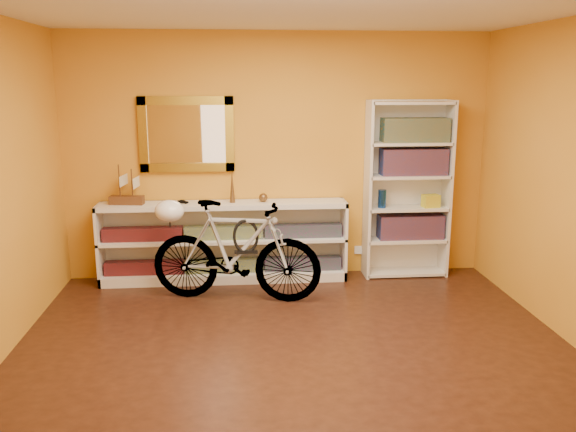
{
  "coord_description": "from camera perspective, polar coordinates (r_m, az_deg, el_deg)",
  "views": [
    {
      "loc": [
        -0.43,
        -4.32,
        2.11
      ],
      "look_at": [
        0.0,
        0.7,
        0.95
      ],
      "focal_mm": 37.2,
      "sensor_mm": 36.0,
      "label": 1
    }
  ],
  "objects": [
    {
      "name": "u_lock",
      "position": [
        5.71,
        -4.06,
        -1.96
      ],
      "size": [
        0.25,
        0.03,
        0.25
      ],
      "primitive_type": "torus",
      "rotation": [
        1.57,
        0.0,
        0.0
      ],
      "color": "black",
      "rests_on": "bicycle"
    },
    {
      "name": "cd_row_lower",
      "position": [
        6.42,
        -6.08,
        -4.71
      ],
      "size": [
        2.5,
        0.13,
        0.14
      ],
      "primitive_type": "cube",
      "color": "black",
      "rests_on": "console_unit"
    },
    {
      "name": "toy_car",
      "position": [
        6.29,
        -10.0,
        1.21
      ],
      "size": [
        0.0,
        0.0,
        0.0
      ],
      "primitive_type": "imported",
      "rotation": [
        0.0,
        0.0,
        1.22
      ],
      "color": "black",
      "rests_on": "console_unit"
    },
    {
      "name": "model_ship",
      "position": [
        6.33,
        -15.24,
        2.92
      ],
      "size": [
        0.36,
        0.18,
        0.41
      ],
      "primitive_type": null,
      "rotation": [
        0.0,
        0.0,
        -0.14
      ],
      "color": "#472813",
      "rests_on": "console_unit"
    },
    {
      "name": "floor",
      "position": [
        4.83,
        0.73,
        -13.0
      ],
      "size": [
        4.5,
        4.0,
        0.01
      ],
      "primitive_type": "cube",
      "color": "black",
      "rests_on": "ground"
    },
    {
      "name": "gilt_mirror",
      "position": [
        6.33,
        -9.67,
        7.7
      ],
      "size": [
        0.98,
        0.06,
        0.78
      ],
      "primitive_type": "cube",
      "color": "olive",
      "rests_on": "back_wall"
    },
    {
      "name": "bookcase",
      "position": [
        6.53,
        11.35,
        2.46
      ],
      "size": [
        0.9,
        0.3,
        1.9
      ],
      "primitive_type": null,
      "color": "silver",
      "rests_on": "floor"
    },
    {
      "name": "cd_row_upper",
      "position": [
        6.32,
        -6.16,
        -1.56
      ],
      "size": [
        2.5,
        0.13,
        0.14
      ],
      "primitive_type": "cube",
      "color": "navy",
      "rests_on": "console_unit"
    },
    {
      "name": "bicycle",
      "position": [
        5.77,
        -5.0,
        -3.35
      ],
      "size": [
        0.78,
        1.74,
        0.99
      ],
      "primitive_type": "imported",
      "rotation": [
        0.0,
        0.0,
        1.36
      ],
      "color": "silver",
      "rests_on": "floor"
    },
    {
      "name": "book_row_b",
      "position": [
        6.5,
        11.89,
        5.11
      ],
      "size": [
        0.7,
        0.22,
        0.28
      ],
      "primitive_type": "cube",
      "color": "maroon",
      "rests_on": "bookcase"
    },
    {
      "name": "helmet",
      "position": [
        5.84,
        -11.27,
        0.47
      ],
      "size": [
        0.28,
        0.27,
        0.21
      ],
      "primitive_type": "ellipsoid",
      "color": "white",
      "rests_on": "bicycle"
    },
    {
      "name": "ceiling",
      "position": [
        4.37,
        0.83,
        19.46
      ],
      "size": [
        4.5,
        4.0,
        0.01
      ],
      "primitive_type": "cube",
      "color": "silver",
      "rests_on": "ground"
    },
    {
      "name": "travel_mug",
      "position": [
        6.45,
        8.98,
        1.65
      ],
      "size": [
        0.09,
        0.09,
        0.2
      ],
      "primitive_type": "cylinder",
      "color": "navy",
      "rests_on": "bookcase"
    },
    {
      "name": "yellow_bag",
      "position": [
        6.59,
        13.49,
        1.41
      ],
      "size": [
        0.19,
        0.15,
        0.14
      ],
      "primitive_type": "cube",
      "rotation": [
        0.0,
        0.0,
        0.18
      ],
      "color": "gold",
      "rests_on": "bookcase"
    },
    {
      "name": "red_tin",
      "position": [
        6.42,
        9.78,
        7.81
      ],
      "size": [
        0.18,
        0.18,
        0.18
      ],
      "primitive_type": "cube",
      "rotation": [
        0.0,
        0.0,
        -0.38
      ],
      "color": "maroon",
      "rests_on": "bookcase"
    },
    {
      "name": "book_row_c",
      "position": [
        6.46,
        12.03,
        8.05
      ],
      "size": [
        0.7,
        0.22,
        0.25
      ],
      "primitive_type": "cube",
      "color": "#1A515B",
      "rests_on": "bookcase"
    },
    {
      "name": "bronze_ornament",
      "position": [
        6.23,
        -5.36,
        2.83
      ],
      "size": [
        0.06,
        0.06,
        0.34
      ],
      "primitive_type": "cone",
      "color": "brown",
      "rests_on": "console_unit"
    },
    {
      "name": "console_unit",
      "position": [
        6.37,
        -6.13,
        -2.47
      ],
      "size": [
        2.6,
        0.35,
        0.85
      ],
      "primitive_type": null,
      "color": "silver",
      "rests_on": "floor"
    },
    {
      "name": "decorative_orb",
      "position": [
        6.26,
        -2.38,
        1.77
      ],
      "size": [
        0.09,
        0.09,
        0.09
      ],
      "primitive_type": "sphere",
      "color": "brown",
      "rests_on": "console_unit"
    },
    {
      "name": "wall_socket",
      "position": [
        6.71,
        6.75,
        -3.24
      ],
      "size": [
        0.09,
        0.02,
        0.09
      ],
      "primitive_type": "cube",
      "color": "silver",
      "rests_on": "back_wall"
    },
    {
      "name": "book_row_a",
      "position": [
        6.63,
        11.61,
        -0.98
      ],
      "size": [
        0.7,
        0.22,
        0.26
      ],
      "primitive_type": "cube",
      "color": "maroon",
      "rests_on": "bookcase"
    },
    {
      "name": "back_wall",
      "position": [
        6.39,
        -1.0,
        5.67
      ],
      "size": [
        4.5,
        0.01,
        2.6
      ],
      "primitive_type": "cube",
      "color": "orange",
      "rests_on": "ground"
    }
  ]
}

